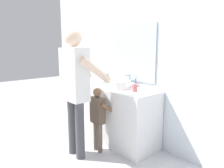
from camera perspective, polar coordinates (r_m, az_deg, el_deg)
ground_plane at (r=3.19m, az=-2.12°, el=-16.74°), size 14.00×14.00×0.00m
back_wall at (r=3.27m, az=6.27°, el=8.50°), size 4.40×0.10×2.70m
vanity_cabinet at (r=3.21m, az=2.04°, el=-8.42°), size 1.17×0.54×0.84m
sink_basin at (r=3.07m, az=1.82°, el=-0.05°), size 0.34×0.34×0.11m
faucet at (r=3.21m, az=4.55°, el=0.82°), size 0.18×0.14×0.18m
toothbrush_cup at (r=2.86m, az=6.12°, el=-0.95°), size 0.07×0.07×0.21m
soap_bottle at (r=3.39m, az=-1.13°, el=1.12°), size 0.06×0.06×0.16m
child_toddler at (r=2.92m, az=-3.74°, el=-7.97°), size 0.28×0.28×0.89m
adult_parent at (r=2.73m, az=-9.65°, el=0.42°), size 0.51×0.54×1.65m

